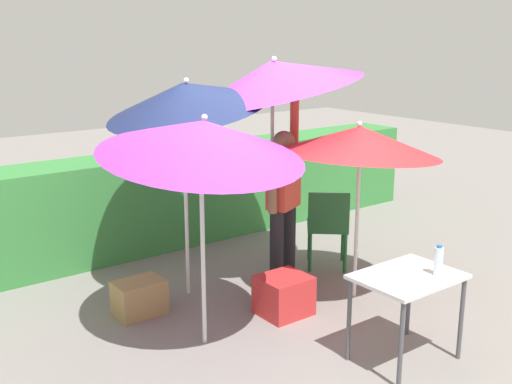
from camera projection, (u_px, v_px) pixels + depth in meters
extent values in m
plane|color=gray|center=(275.00, 312.00, 5.81)|extent=(24.00, 24.00, 0.00)
cube|color=#38843D|center=(152.00, 201.00, 7.51)|extent=(8.00, 0.70, 1.14)
cylinder|color=silver|center=(186.00, 205.00, 6.03)|extent=(0.04, 0.04, 1.83)
cone|color=#19234C|center=(185.00, 97.00, 5.76)|extent=(1.55, 1.53, 0.61)
sphere|color=silver|center=(186.00, 80.00, 5.70)|extent=(0.05, 0.05, 0.05)
cylinder|color=silver|center=(272.00, 187.00, 6.45)|extent=(0.04, 0.04, 1.97)
cone|color=purple|center=(273.00, 76.00, 6.14)|extent=(1.81, 1.77, 0.81)
sphere|color=silver|center=(274.00, 59.00, 6.07)|extent=(0.05, 0.05, 0.05)
cylinder|color=silver|center=(203.00, 253.00, 5.06)|extent=(0.04, 0.04, 1.59)
cone|color=purple|center=(203.00, 138.00, 4.85)|extent=(1.65, 1.67, 0.54)
sphere|color=silver|center=(204.00, 117.00, 4.82)|extent=(0.05, 0.05, 0.05)
cylinder|color=silver|center=(357.00, 227.00, 6.00)|extent=(0.04, 0.04, 1.43)
cone|color=red|center=(360.00, 140.00, 5.80)|extent=(1.55, 1.54, 0.38)
sphere|color=silver|center=(359.00, 124.00, 5.77)|extent=(0.05, 0.05, 0.05)
cylinder|color=black|center=(289.00, 242.00, 6.52)|extent=(0.14, 0.14, 0.82)
cylinder|color=black|center=(277.00, 250.00, 6.28)|extent=(0.14, 0.14, 0.82)
cube|color=#E04C38|center=(284.00, 180.00, 6.23)|extent=(0.42, 0.35, 0.56)
sphere|color=#8C6647|center=(284.00, 142.00, 6.13)|extent=(0.22, 0.22, 0.22)
cylinder|color=#E04C38|center=(294.00, 128.00, 6.30)|extent=(0.12, 0.12, 0.56)
cylinder|color=#8C6647|center=(273.00, 187.00, 6.04)|extent=(0.12, 0.12, 0.52)
cylinder|color=#236633|center=(343.00, 242.00, 7.11)|extent=(0.04, 0.04, 0.44)
cylinder|color=#236633|center=(309.00, 241.00, 7.13)|extent=(0.04, 0.04, 0.44)
cylinder|color=#236633|center=(345.00, 253.00, 6.74)|extent=(0.04, 0.04, 0.44)
cylinder|color=#236633|center=(310.00, 252.00, 6.76)|extent=(0.04, 0.04, 0.44)
cube|color=#236633|center=(327.00, 226.00, 6.88)|extent=(0.62, 0.62, 0.05)
cube|color=#236633|center=(329.00, 211.00, 6.63)|extent=(0.36, 0.32, 0.40)
cube|color=red|center=(284.00, 295.00, 5.75)|extent=(0.45, 0.40, 0.37)
cube|color=#9E7A4C|center=(139.00, 298.00, 5.74)|extent=(0.45, 0.31, 0.32)
cylinder|color=#4C4C51|center=(409.00, 297.00, 5.31)|extent=(0.04, 0.04, 0.69)
cylinder|color=#4C4C51|center=(349.00, 320.00, 4.89)|extent=(0.04, 0.04, 0.69)
cylinder|color=#4C4C51|center=(461.00, 319.00, 4.91)|extent=(0.04, 0.04, 0.69)
cylinder|color=#4C4C51|center=(401.00, 345.00, 4.49)|extent=(0.04, 0.04, 0.69)
cube|color=silver|center=(408.00, 277.00, 4.81)|extent=(0.80, 0.60, 0.03)
cylinder|color=silver|center=(438.00, 261.00, 4.78)|extent=(0.07, 0.07, 0.22)
cylinder|color=#2D60B7|center=(440.00, 246.00, 4.75)|extent=(0.04, 0.04, 0.02)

